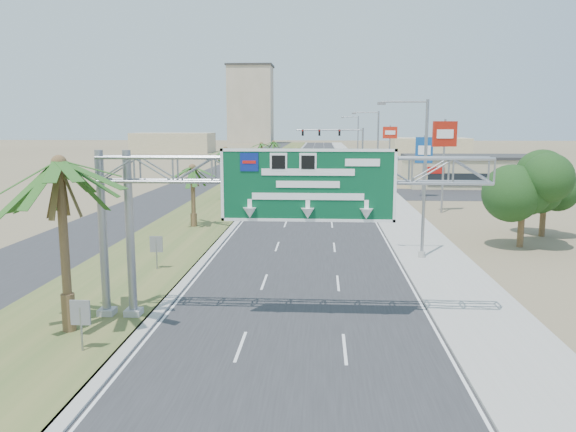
% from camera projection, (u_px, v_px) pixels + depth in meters
% --- Properties ---
extents(road, '(12.00, 300.00, 0.02)m').
position_uv_depth(road, '(317.00, 164.00, 122.97)').
color(road, '#28282B').
rests_on(road, ground).
extents(sidewalk_right, '(4.00, 300.00, 0.10)m').
position_uv_depth(sidewalk_right, '(356.00, 164.00, 122.46)').
color(sidewalk_right, '#9E9B93').
rests_on(sidewalk_right, ground).
extents(median_grass, '(7.00, 300.00, 0.12)m').
position_uv_depth(median_grass, '(271.00, 163.00, 123.55)').
color(median_grass, '#405927').
rests_on(median_grass, ground).
extents(opposing_road, '(8.00, 300.00, 0.02)m').
position_uv_depth(opposing_road, '(240.00, 164.00, 123.97)').
color(opposing_road, '#28282B').
rests_on(opposing_road, ground).
extents(sign_gantry, '(16.75, 1.24, 7.50)m').
position_uv_depth(sign_gantry, '(271.00, 183.00, 23.46)').
color(sign_gantry, gray).
rests_on(sign_gantry, ground).
extents(palm_near, '(5.70, 5.70, 8.35)m').
position_uv_depth(palm_near, '(59.00, 164.00, 21.90)').
color(palm_near, brown).
rests_on(palm_near, ground).
extents(palm_row_b, '(3.99, 3.99, 5.95)m').
position_uv_depth(palm_row_b, '(192.00, 169.00, 45.89)').
color(palm_row_b, brown).
rests_on(palm_row_b, ground).
extents(palm_row_c, '(3.99, 3.99, 6.75)m').
position_uv_depth(palm_row_c, '(225.00, 151.00, 61.53)').
color(palm_row_c, brown).
rests_on(palm_row_c, ground).
extents(palm_row_d, '(3.99, 3.99, 5.45)m').
position_uv_depth(palm_row_d, '(247.00, 154.00, 79.47)').
color(palm_row_d, brown).
rests_on(palm_row_d, ground).
extents(palm_row_e, '(3.99, 3.99, 6.15)m').
position_uv_depth(palm_row_e, '(261.00, 144.00, 98.08)').
color(palm_row_e, brown).
rests_on(palm_row_e, ground).
extents(palm_row_f, '(3.99, 3.99, 5.75)m').
position_uv_depth(palm_row_f, '(273.00, 142.00, 122.77)').
color(palm_row_f, brown).
rests_on(palm_row_f, ground).
extents(streetlight_near, '(3.27, 0.44, 10.00)m').
position_uv_depth(streetlight_near, '(421.00, 186.00, 35.08)').
color(streetlight_near, gray).
rests_on(streetlight_near, ground).
extents(streetlight_mid, '(3.27, 0.44, 10.00)m').
position_uv_depth(streetlight_mid, '(376.00, 158.00, 64.64)').
color(streetlight_mid, gray).
rests_on(streetlight_mid, ground).
extents(streetlight_far, '(3.27, 0.44, 10.00)m').
position_uv_depth(streetlight_far, '(357.00, 146.00, 100.11)').
color(streetlight_far, gray).
rests_on(streetlight_far, ground).
extents(signal_mast, '(10.28, 0.71, 8.00)m').
position_uv_depth(signal_mast, '(349.00, 149.00, 84.42)').
color(signal_mast, gray).
rests_on(signal_mast, ground).
extents(store_building, '(18.00, 10.00, 4.00)m').
position_uv_depth(store_building, '(472.00, 172.00, 78.01)').
color(store_building, tan).
rests_on(store_building, ground).
extents(oak_near, '(4.50, 4.50, 6.80)m').
position_uv_depth(oak_near, '(524.00, 183.00, 38.60)').
color(oak_near, brown).
rests_on(oak_near, ground).
extents(oak_far, '(3.50, 3.50, 5.60)m').
position_uv_depth(oak_far, '(545.00, 187.00, 42.48)').
color(oak_far, brown).
rests_on(oak_far, ground).
extents(median_signback_a, '(0.75, 0.08, 2.08)m').
position_uv_depth(median_signback_a, '(81.00, 316.00, 20.73)').
color(median_signback_a, gray).
rests_on(median_signback_a, ground).
extents(median_signback_b, '(0.75, 0.08, 2.08)m').
position_uv_depth(median_signback_b, '(156.00, 247.00, 32.59)').
color(median_signback_b, gray).
rests_on(median_signback_b, ground).
extents(tower_distant, '(20.00, 16.00, 35.00)m').
position_uv_depth(tower_distant, '(251.00, 105.00, 259.98)').
color(tower_distant, tan).
rests_on(tower_distant, ground).
extents(building_distant_left, '(24.00, 14.00, 6.00)m').
position_uv_depth(building_distant_left, '(173.00, 143.00, 174.39)').
color(building_distant_left, tan).
rests_on(building_distant_left, ground).
extents(building_distant_right, '(20.00, 12.00, 5.00)m').
position_uv_depth(building_distant_right, '(430.00, 147.00, 150.37)').
color(building_distant_right, tan).
rests_on(building_distant_right, ground).
extents(car_left_lane, '(2.27, 4.63, 1.52)m').
position_uv_depth(car_left_lane, '(268.00, 201.00, 57.22)').
color(car_left_lane, black).
rests_on(car_left_lane, ground).
extents(car_mid_lane, '(2.01, 4.32, 1.37)m').
position_uv_depth(car_mid_lane, '(315.00, 188.00, 69.74)').
color(car_mid_lane, maroon).
rests_on(car_mid_lane, ground).
extents(car_right_lane, '(2.25, 4.77, 1.32)m').
position_uv_depth(car_right_lane, '(341.00, 184.00, 75.29)').
color(car_right_lane, gray).
rests_on(car_right_lane, ground).
extents(car_far, '(2.07, 4.61, 1.31)m').
position_uv_depth(car_far, '(288.00, 170.00, 97.25)').
color(car_far, black).
rests_on(car_far, ground).
extents(pole_sign_red_near, '(2.40, 0.86, 9.00)m').
position_uv_depth(pole_sign_red_near, '(445.00, 139.00, 53.41)').
color(pole_sign_red_near, gray).
rests_on(pole_sign_red_near, ground).
extents(pole_sign_blue, '(2.02, 0.69, 7.25)m').
position_uv_depth(pole_sign_blue, '(424.00, 152.00, 65.19)').
color(pole_sign_blue, gray).
rests_on(pole_sign_blue, ground).
extents(pole_sign_red_far, '(2.21, 0.44, 8.39)m').
position_uv_depth(pole_sign_red_far, '(390.00, 137.00, 86.40)').
color(pole_sign_red_far, gray).
rests_on(pole_sign_red_far, ground).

